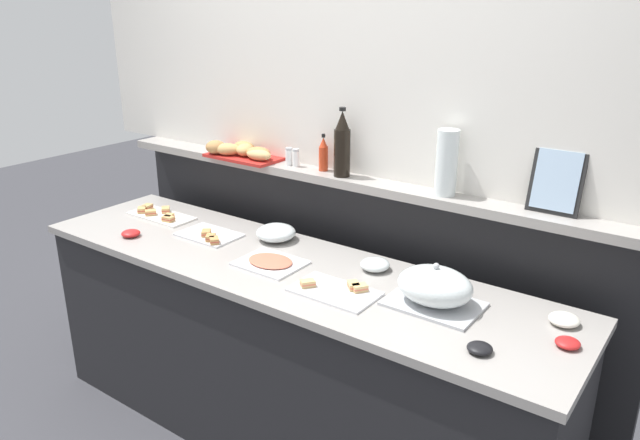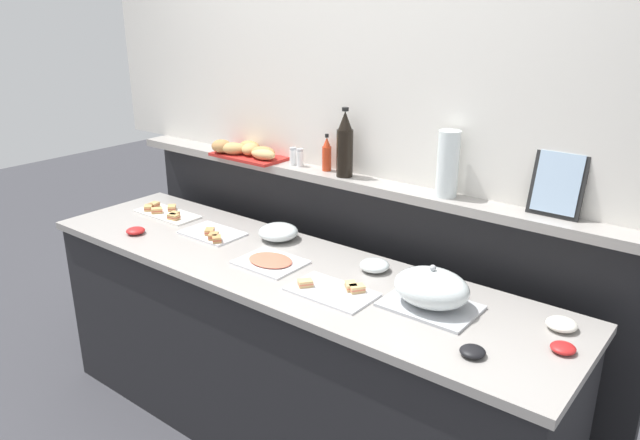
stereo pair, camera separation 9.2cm
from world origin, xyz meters
TOP-DOWN VIEW (x-y plane):
  - ground_plane at (0.00, 0.60)m, footprint 12.00×12.00m
  - buffet_counter at (0.00, 0.00)m, footprint 2.52×0.65m
  - back_ledge_unit at (0.00, 0.50)m, footprint 2.73×0.22m
  - upper_wall_panel at (0.00, 0.53)m, footprint 3.33×0.08m
  - sandwich_platter_side at (-0.49, 0.04)m, footprint 0.29×0.20m
  - sandwich_platter_rear at (0.33, -0.09)m, footprint 0.33×0.20m
  - sandwich_platter_front at (-0.91, 0.10)m, footprint 0.37×0.16m
  - cold_cuts_platter at (-0.05, -0.03)m, footprint 0.27×0.22m
  - serving_cloche at (0.68, 0.04)m, footprint 0.34×0.24m
  - glass_bowl_large at (0.34, 0.18)m, footprint 0.12×0.12m
  - glass_bowl_medium at (-0.21, 0.20)m, footprint 0.19×0.19m
  - condiment_bowl_cream at (1.16, 0.03)m, footprint 0.08×0.08m
  - condiment_bowl_red at (0.94, -0.17)m, footprint 0.08×0.08m
  - condiment_bowl_teal at (-0.80, -0.17)m, footprint 0.09×0.09m
  - condiment_bowl_dark at (1.11, 0.18)m, footprint 0.11×0.11m
  - wine_bottle_dark at (0.01, 0.41)m, footprint 0.08×0.08m
  - hot_sauce_bottle at (-0.11, 0.44)m, footprint 0.04×0.04m
  - salt_shaker at (-0.31, 0.43)m, footprint 0.03×0.03m
  - pepper_shaker at (-0.26, 0.43)m, footprint 0.03×0.03m
  - bread_basket at (-0.58, 0.39)m, footprint 0.40×0.27m
  - framed_picture at (0.95, 0.47)m, footprint 0.19×0.07m
  - water_carafe at (0.52, 0.43)m, footprint 0.09×0.09m

SIDE VIEW (x-z plane):
  - ground_plane at x=0.00m, z-range 0.00..0.00m
  - buffet_counter at x=0.00m, z-range 0.00..0.89m
  - back_ledge_unit at x=0.00m, z-range 0.03..1.23m
  - sandwich_platter_rear at x=0.33m, z-range 0.88..0.92m
  - sandwich_platter_side at x=-0.49m, z-range 0.88..0.92m
  - cold_cuts_platter at x=-0.05m, z-range 0.89..0.91m
  - sandwich_platter_front at x=-0.91m, z-range 0.89..0.92m
  - condiment_bowl_cream at x=1.16m, z-range 0.89..0.92m
  - condiment_bowl_red at x=0.94m, z-range 0.89..0.92m
  - condiment_bowl_teal at x=-0.80m, z-range 0.89..0.92m
  - condiment_bowl_dark at x=1.11m, z-range 0.89..0.93m
  - glass_bowl_large at x=0.34m, z-range 0.89..0.94m
  - glass_bowl_medium at x=-0.21m, z-range 0.89..0.96m
  - serving_cloche at x=0.68m, z-range 0.88..1.05m
  - bread_basket at x=-0.58m, z-range 1.19..1.27m
  - salt_shaker at x=-0.31m, z-range 1.19..1.28m
  - pepper_shaker at x=-0.26m, z-range 1.19..1.28m
  - hot_sauce_bottle at x=-0.11m, z-range 1.18..1.36m
  - framed_picture at x=0.95m, z-range 1.19..1.44m
  - water_carafe at x=0.52m, z-range 1.19..1.47m
  - wine_bottle_dark at x=0.01m, z-range 1.18..1.49m
  - upper_wall_panel at x=0.00m, z-range 1.19..2.60m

